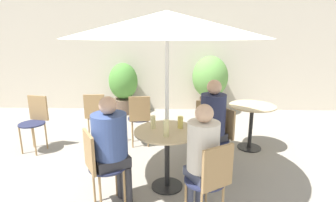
{
  "coord_description": "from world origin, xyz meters",
  "views": [
    {
      "loc": [
        0.19,
        -2.6,
        1.79
      ],
      "look_at": [
        0.1,
        0.64,
        0.97
      ],
      "focal_mm": 28.0,
      "sensor_mm": 36.0,
      "label": 1
    }
  ],
  "objects": [
    {
      "name": "cafe_table_near",
      "position": [
        0.1,
        0.24,
        0.56
      ],
      "size": [
        0.76,
        0.76,
        0.72
      ],
      "color": "black",
      "rests_on": "ground_plane"
    },
    {
      "name": "bistro_chair_4",
      "position": [
        -2.01,
        1.25,
        0.53
      ],
      "size": [
        0.4,
        0.42,
        0.87
      ],
      "rotation": [
        0.0,
        0.0,
        6.07
      ],
      "color": "#232847",
      "rests_on": "ground_plane"
    },
    {
      "name": "seated_person_2",
      "position": [
        0.66,
        0.59,
        0.75
      ],
      "size": [
        0.4,
        0.39,
        1.26
      ],
      "rotation": [
        0.0,
        0.0,
        -1.02
      ],
      "color": "#2D2D33",
      "rests_on": "ground_plane"
    },
    {
      "name": "cafe_table_far",
      "position": [
        1.4,
        1.4,
        0.55
      ],
      "size": [
        0.72,
        0.72,
        0.72
      ],
      "color": "black",
      "rests_on": "ground_plane"
    },
    {
      "name": "bistro_chair_3",
      "position": [
        -0.38,
        1.41,
        0.53
      ],
      "size": [
        0.39,
        0.41,
        0.87
      ],
      "rotation": [
        0.0,
        0.0,
        3.29
      ],
      "color": "#232847",
      "rests_on": "ground_plane"
    },
    {
      "name": "bistro_chair_1",
      "position": [
        0.52,
        -0.44,
        0.53
      ],
      "size": [
        0.44,
        0.44,
        0.87
      ],
      "rotation": [
        0.0,
        0.0,
        -2.59
      ],
      "color": "#232847",
      "rests_on": "ground_plane"
    },
    {
      "name": "storefront_wall",
      "position": [
        0.0,
        3.68,
        1.5
      ],
      "size": [
        10.0,
        0.06,
        3.0
      ],
      "color": "beige",
      "rests_on": "ground_plane"
    },
    {
      "name": "seated_person_1",
      "position": [
        0.44,
        -0.32,
        0.72
      ],
      "size": [
        0.37,
        0.38,
        1.19
      ],
      "rotation": [
        0.0,
        0.0,
        3.7
      ],
      "color": "#42475B",
      "rests_on": "ground_plane"
    },
    {
      "name": "umbrella",
      "position": [
        0.1,
        0.24,
        1.89
      ],
      "size": [
        2.15,
        2.15,
        2.04
      ],
      "color": "silver",
      "rests_on": "ground_plane"
    },
    {
      "name": "bistro_chair_6",
      "position": [
        -1.13,
        1.53,
        0.53
      ],
      "size": [
        0.39,
        0.4,
        0.87
      ],
      "rotation": [
        0.0,
        0.0,
        3.25
      ],
      "color": "#232847",
      "rests_on": "ground_plane"
    },
    {
      "name": "bistro_chair_5",
      "position": [
        0.68,
        1.13,
        0.53
      ],
      "size": [
        0.42,
        0.43,
        0.87
      ],
      "rotation": [
        0.0,
        0.0,
        2.78
      ],
      "color": "#232847",
      "rests_on": "ground_plane"
    },
    {
      "name": "bistro_chair_2",
      "position": [
        0.78,
        0.66,
        0.53
      ],
      "size": [
        0.44,
        0.44,
        0.87
      ],
      "rotation": [
        0.0,
        0.0,
        -1.02
      ],
      "color": "#232847",
      "rests_on": "ground_plane"
    },
    {
      "name": "beer_glass_1",
      "position": [
        -0.07,
        0.31,
        0.8
      ],
      "size": [
        0.06,
        0.06,
        0.15
      ],
      "color": "beige",
      "rests_on": "cafe_table_near"
    },
    {
      "name": "potted_plant_1",
      "position": [
        0.98,
        3.32,
        0.79
      ],
      "size": [
        0.81,
        0.81,
        1.34
      ],
      "color": "#93664C",
      "rests_on": "ground_plane"
    },
    {
      "name": "beer_glass_0",
      "position": [
        0.25,
        0.33,
        0.79
      ],
      "size": [
        0.07,
        0.07,
        0.14
      ],
      "color": "#DBC65B",
      "rests_on": "cafe_table_near"
    },
    {
      "name": "beer_glass_2",
      "position": [
        0.09,
        0.06,
        0.82
      ],
      "size": [
        0.06,
        0.06,
        0.19
      ],
      "color": "beige",
      "rests_on": "cafe_table_near"
    },
    {
      "name": "potted_plant_0",
      "position": [
        -1.01,
        3.32,
        0.64
      ],
      "size": [
        0.66,
        0.66,
        1.17
      ],
      "color": "brown",
      "rests_on": "ground_plane"
    },
    {
      "name": "bistro_chair_0",
      "position": [
        -0.59,
        -0.18,
        0.53
      ],
      "size": [
        0.44,
        0.44,
        0.87
      ],
      "rotation": [
        0.0,
        0.0,
        -4.16
      ],
      "color": "#232847",
      "rests_on": "ground_plane"
    },
    {
      "name": "seated_person_0",
      "position": [
        -0.46,
        -0.11,
        0.72
      ],
      "size": [
        0.45,
        0.44,
        1.21
      ],
      "rotation": [
        0.0,
        0.0,
        2.13
      ],
      "color": "#2D2D33",
      "rests_on": "ground_plane"
    },
    {
      "name": "ground_plane",
      "position": [
        0.0,
        0.0,
        0.0
      ],
      "size": [
        20.0,
        20.0,
        0.0
      ],
      "primitive_type": "plane",
      "color": "gray"
    }
  ]
}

